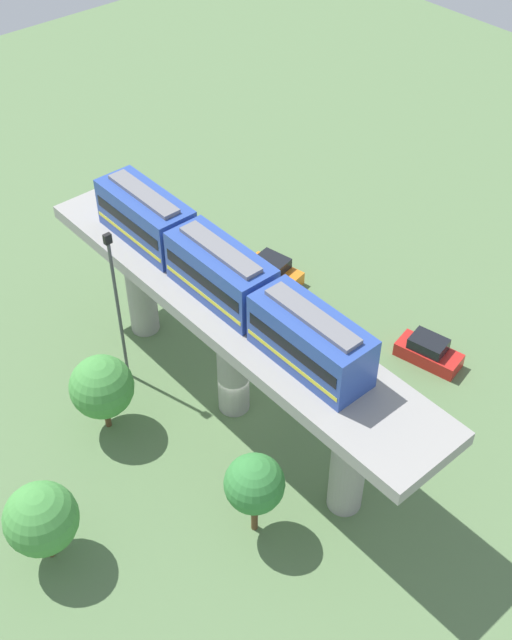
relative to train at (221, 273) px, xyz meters
The scene contains 10 objects.
ground_plane 9.98m from the train, 90.00° to the right, with size 120.00×120.00×0.00m, color #5B7A4C.
viaduct 3.74m from the train, 90.00° to the right, with size 5.20×28.85×8.42m.
train is the anchor object (origin of this frame).
parked_car_orange 15.24m from the train, 34.03° to the left, with size 2.58×4.47×1.76m.
parked_car_red 16.28m from the train, 26.61° to the right, with size 2.66×4.49×1.76m.
parked_car_black 11.76m from the train, ahead, with size 1.88×4.23×1.76m.
tree_near_viaduct 11.27m from the train, 120.02° to the right, with size 3.13×3.13×5.44m.
tree_mid_lot 15.51m from the train, 169.60° to the right, with size 3.76×3.76×5.09m.
tree_far_corner 9.84m from the train, 156.34° to the left, with size 3.74×3.74×5.21m.
signal_post 7.67m from the train, 121.03° to the left, with size 0.44×0.28×11.02m.
Camera 1 is at (-20.64, -25.78, 37.04)m, focal length 45.13 mm.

